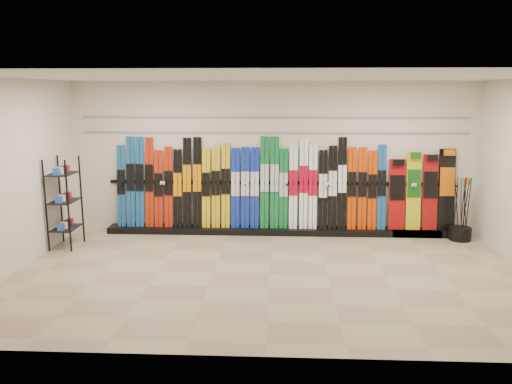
{
  "coord_description": "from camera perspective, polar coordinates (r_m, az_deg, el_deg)",
  "views": [
    {
      "loc": [
        0.13,
        -7.38,
        2.76
      ],
      "look_at": [
        -0.27,
        1.0,
        1.1
      ],
      "focal_mm": 35.0,
      "sensor_mm": 36.0,
      "label": 1
    }
  ],
  "objects": [
    {
      "name": "floor",
      "position": [
        7.88,
        1.61,
        -9.32
      ],
      "size": [
        8.0,
        8.0,
        0.0
      ],
      "primitive_type": "plane",
      "color": "#9E836D",
      "rests_on": "ground"
    },
    {
      "name": "ski_poles",
      "position": [
        10.26,
        22.51,
        -1.77
      ],
      "size": [
        0.35,
        0.33,
        1.18
      ],
      "color": "black",
      "rests_on": "pole_bin"
    },
    {
      "name": "ski_rack_base",
      "position": [
        10.03,
        3.15,
        -4.44
      ],
      "size": [
        8.0,
        0.4,
        0.12
      ],
      "primitive_type": "cube",
      "color": "black",
      "rests_on": "floor"
    },
    {
      "name": "snowboards",
      "position": [
        10.31,
        18.51,
        0.03
      ],
      "size": [
        1.28,
        0.24,
        1.59
      ],
      "color": "#990C0C",
      "rests_on": "ski_rack_base"
    },
    {
      "name": "ceiling",
      "position": [
        7.38,
        1.74,
        13.05
      ],
      "size": [
        8.0,
        8.0,
        0.0
      ],
      "primitive_type": "plane",
      "rotation": [
        3.14,
        0.0,
        0.0
      ],
      "color": "silver",
      "rests_on": "back_wall"
    },
    {
      "name": "back_wall",
      "position": [
        9.96,
        1.94,
        3.92
      ],
      "size": [
        8.0,
        0.0,
        8.0
      ],
      "primitive_type": "plane",
      "rotation": [
        1.57,
        0.0,
        0.0
      ],
      "color": "beige",
      "rests_on": "floor"
    },
    {
      "name": "left_wall",
      "position": [
        8.55,
        -26.24,
        1.56
      ],
      "size": [
        0.0,
        5.0,
        5.0
      ],
      "primitive_type": "plane",
      "rotation": [
        1.57,
        0.0,
        1.57
      ],
      "color": "beige",
      "rests_on": "floor"
    },
    {
      "name": "skis",
      "position": [
        9.9,
        -0.79,
        0.7
      ],
      "size": [
        5.36,
        0.26,
        1.82
      ],
      "color": "#154C85",
      "rests_on": "ski_rack_base"
    },
    {
      "name": "pole_bin",
      "position": [
        10.34,
        22.27,
        -4.42
      ],
      "size": [
        0.41,
        0.41,
        0.25
      ],
      "primitive_type": "cylinder",
      "color": "black",
      "rests_on": "floor"
    },
    {
      "name": "slatwall_rail_0",
      "position": [
        9.89,
        1.95,
        6.79
      ],
      "size": [
        7.6,
        0.02,
        0.03
      ],
      "primitive_type": "cube",
      "color": "gray",
      "rests_on": "back_wall"
    },
    {
      "name": "slatwall_rail_1",
      "position": [
        9.87,
        1.96,
        8.52
      ],
      "size": [
        7.6,
        0.02,
        0.03
      ],
      "primitive_type": "cube",
      "color": "gray",
      "rests_on": "back_wall"
    },
    {
      "name": "accessory_rack",
      "position": [
        9.65,
        -21.07,
        -1.15
      ],
      "size": [
        0.4,
        0.6,
        1.64
      ],
      "primitive_type": "cube",
      "color": "black",
      "rests_on": "floor"
    }
  ]
}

